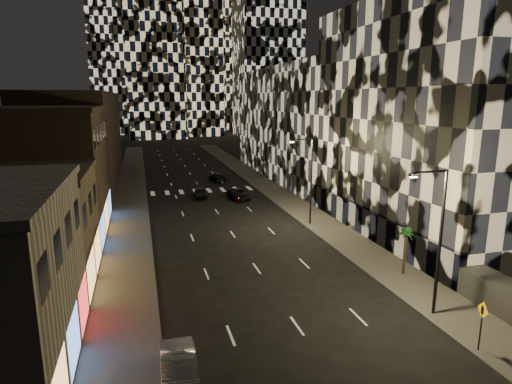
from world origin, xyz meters
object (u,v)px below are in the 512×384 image
streetlight_near (437,233)px  car_dark_oncoming (217,177)px  streetlight_far (309,175)px  palm_tree (406,236)px  car_dark_midlane (200,193)px  car_silver_parked (179,371)px  car_dark_rightlane (239,194)px  ped_sign (482,318)px

streetlight_near → car_dark_oncoming: 47.41m
streetlight_far → palm_tree: size_ratio=2.50×
palm_tree → car_dark_midlane: bearing=110.7°
streetlight_near → car_silver_parked: (-15.55, -2.59, -4.58)m
streetlight_far → car_dark_oncoming: 27.76m
car_dark_rightlane → palm_tree: palm_tree is taller
car_dark_oncoming → car_silver_parked: bearing=70.0°
car_dark_midlane → car_dark_rightlane: size_ratio=0.82×
car_dark_midlane → ped_sign: 40.71m
streetlight_far → car_dark_midlane: streetlight_far is taller
streetlight_far → car_silver_parked: (-15.55, -22.59, -4.58)m
streetlight_near → car_dark_midlane: size_ratio=2.26×
car_dark_midlane → ped_sign: bearing=-71.8°
streetlight_far → car_dark_rightlane: bearing=107.9°
streetlight_far → palm_tree: (2.05, -14.15, -2.23)m
car_dark_midlane → ped_sign: (9.16, -39.65, 1.33)m
car_dark_midlane → car_dark_oncoming: bearing=74.1°
car_silver_parked → car_dark_oncoming: bearing=79.3°
palm_tree → streetlight_far: bearing=98.2°
car_dark_oncoming → palm_tree: (6.90, -41.08, 2.46)m
streetlight_near → car_silver_parked: size_ratio=1.92×
car_dark_oncoming → ped_sign: 51.20m
ped_sign → palm_tree: palm_tree is taller
palm_tree → streetlight_near: bearing=-109.3°
car_dark_rightlane → car_dark_oncoming: bearing=87.2°
streetlight_far → car_silver_parked: streetlight_far is taller
palm_tree → car_silver_parked: bearing=-154.4°
car_dark_midlane → streetlight_far: bearing=-54.3°
car_dark_rightlane → palm_tree: bearing=-81.9°
streetlight_far → car_dark_rightlane: (-4.35, 13.51, -4.68)m
car_silver_parked → palm_tree: bearing=27.1°
streetlight_far → car_dark_midlane: size_ratio=2.26×
car_silver_parked → car_dark_rightlane: car_silver_parked is taller
car_dark_oncoming → palm_tree: palm_tree is taller
streetlight_far → streetlight_near: bearing=-90.0°
car_silver_parked → car_dark_oncoming: size_ratio=1.04×
streetlight_near → palm_tree: 6.59m
car_silver_parked → car_dark_rightlane: size_ratio=0.96×
streetlight_near → ped_sign: bearing=-90.8°
car_dark_rightlane → streetlight_near: bearing=-87.5°
streetlight_near → car_dark_midlane: bearing=104.5°
ped_sign → streetlight_far: bearing=102.7°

